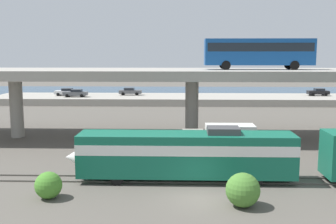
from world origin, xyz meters
TOP-DOWN VIEW (x-y plane):
  - ground_plane at (0.00, 0.00)m, footprint 260.00×260.00m
  - rail_strip_near at (0.00, 3.26)m, footprint 110.00×0.12m
  - rail_strip_far at (0.00, 4.74)m, footprint 110.00×0.12m
  - train_locomotive at (-1.66, 4.00)m, footprint 17.48×3.04m
  - highway_overpass at (0.00, 20.00)m, footprint 96.00×11.34m
  - transit_bus_on_overpass at (7.40, 19.83)m, footprint 12.00×2.68m
  - service_truck_west at (2.51, 11.64)m, footprint 6.80×2.46m
  - pier_parking_lot at (0.00, 55.00)m, footprint 77.57×12.99m
  - parked_car_0 at (-24.46, 54.95)m, footprint 4.52×1.94m
  - parked_car_1 at (26.49, 56.44)m, footprint 4.13×1.98m
  - parked_car_2 at (-21.94, 52.50)m, footprint 4.64×1.87m
  - parked_car_3 at (-11.69, 56.54)m, footprint 4.55×1.91m
  - harbor_water at (0.00, 78.00)m, footprint 140.00×36.00m
  - shrub_left at (-10.13, -0.24)m, footprint 1.83×1.83m
  - shrub_right at (2.70, -1.33)m, footprint 2.20×2.20m

SIDE VIEW (x-z plane):
  - ground_plane at x=0.00m, z-range 0.00..0.00m
  - harbor_water at x=0.00m, z-range 0.00..0.01m
  - rail_strip_near at x=0.00m, z-range 0.00..0.12m
  - rail_strip_far at x=0.00m, z-range 0.00..0.12m
  - pier_parking_lot at x=0.00m, z-range 0.00..1.34m
  - shrub_left at x=-10.13m, z-range 0.00..1.83m
  - shrub_right at x=2.70m, z-range 0.00..2.20m
  - service_truck_west at x=2.51m, z-range 0.12..3.16m
  - parked_car_1 at x=26.49m, z-range 1.37..2.87m
  - parked_car_2 at x=-21.94m, z-range 1.37..2.87m
  - parked_car_3 at x=-11.69m, z-range 1.37..2.87m
  - parked_car_0 at x=-24.46m, z-range 1.37..2.87m
  - train_locomotive at x=-1.66m, z-range 0.10..4.28m
  - highway_overpass at x=0.00m, z-range 3.19..11.13m
  - transit_bus_on_overpass at x=7.40m, z-range 8.30..11.70m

